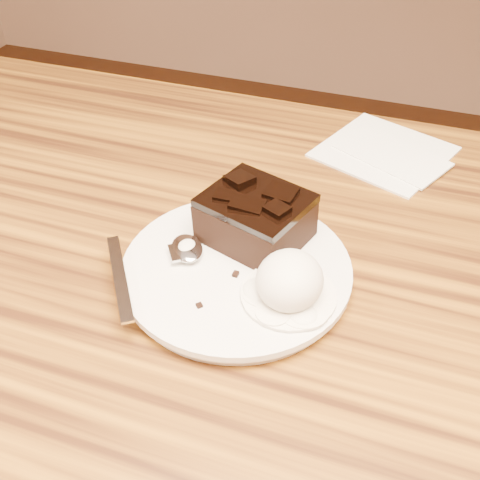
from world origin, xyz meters
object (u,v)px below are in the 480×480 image
(plate, at_px, (237,272))
(napkin, at_px, (384,151))
(ice_cream_scoop, at_px, (290,280))
(spoon, at_px, (187,250))
(brownie, at_px, (256,220))

(plate, distance_m, napkin, 0.29)
(plate, height_order, napkin, plate)
(ice_cream_scoop, bearing_deg, spoon, 167.54)
(brownie, bearing_deg, plate, -95.35)
(plate, bearing_deg, ice_cream_scoop, -22.60)
(ice_cream_scoop, distance_m, spoon, 0.11)
(ice_cream_scoop, bearing_deg, plate, 157.40)
(brownie, xyz_separation_m, spoon, (-0.05, -0.04, -0.02))
(napkin, bearing_deg, brownie, -112.65)
(plate, distance_m, ice_cream_scoop, 0.07)
(brownie, bearing_deg, spoon, -140.84)
(plate, xyz_separation_m, napkin, (0.10, 0.27, -0.01))
(napkin, bearing_deg, plate, -110.08)
(plate, relative_size, napkin, 1.51)
(ice_cream_scoop, bearing_deg, napkin, 81.67)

